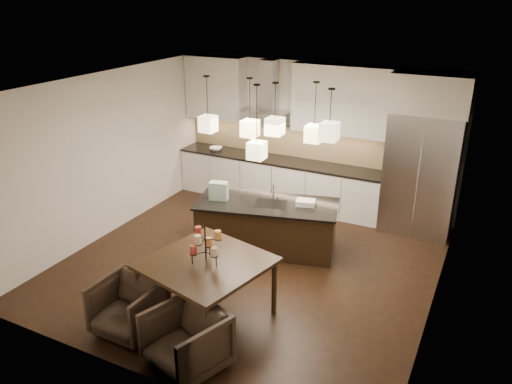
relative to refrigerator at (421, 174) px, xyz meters
The scene contains 37 objects.
floor 3.35m from the refrigerator, 131.42° to the right, with size 5.50×5.50×0.02m, color black.
ceiling 3.62m from the refrigerator, 131.42° to the right, with size 5.50×5.50×0.02m, color white.
wall_back 2.16m from the refrigerator, 169.74° to the left, with size 5.50×0.02×2.80m, color silver.
wall_front 5.56m from the refrigerator, 112.22° to the right, with size 5.50×0.02×2.80m, color silver.
wall_left 5.42m from the refrigerator, 153.91° to the right, with size 0.02×5.50×2.80m, color silver.
wall_right 2.49m from the refrigerator, 74.50° to the right, with size 0.02×5.50×2.80m, color silver.
refrigerator is the anchor object (origin of this frame).
fridge_panel 1.40m from the refrigerator, ahead, with size 1.26×0.72×0.65m, color silver.
lower_cabinets 2.80m from the refrigerator, behind, with size 4.21×0.62×0.88m, color silver.
countertop 2.73m from the refrigerator, behind, with size 4.21×0.66×0.04m, color black.
backsplash 2.75m from the refrigerator, behind, with size 4.21×0.02×0.63m, color #DAC088.
upper_cab_left 4.35m from the refrigerator, behind, with size 1.25×0.35×1.25m, color silver.
upper_cab_right 1.91m from the refrigerator, behind, with size 1.86×0.35×1.25m, color silver.
hood_canopy 3.09m from the refrigerator, behind, with size 0.90×0.52×0.24m, color #B7B7BA.
hood_chimney 3.28m from the refrigerator, behind, with size 0.30×0.28×0.96m, color #B7B7BA.
fruit_bowl 4.13m from the refrigerator, behind, with size 0.26×0.26×0.06m, color silver.
island_body 2.84m from the refrigerator, 139.30° to the right, with size 2.23×0.89×0.78m, color black.
island_top 2.77m from the refrigerator, 139.30° to the right, with size 2.30×0.96×0.04m, color black.
faucet 2.64m from the refrigerator, 140.18° to the right, with size 0.09×0.21×0.34m, color silver, non-canonical shape.
tote_bag 3.51m from the refrigerator, 144.91° to the right, with size 0.30×0.16×0.30m, color #256040.
food_container 2.20m from the refrigerator, 133.10° to the right, with size 0.30×0.21×0.09m, color silver.
dining_table 4.38m from the refrigerator, 116.96° to the right, with size 1.40×1.40×0.84m, color black, non-canonical shape.
candelabra 4.33m from the refrigerator, 116.96° to the right, with size 0.40×0.40×0.49m, color black, non-canonical shape.
candle_a 4.30m from the refrigerator, 114.93° to the right, with size 0.09×0.09×0.11m, color beige.
candle_b 4.22m from the refrigerator, 118.43° to the right, with size 0.09×0.09×0.11m, color #E08741.
candle_c 4.48m from the refrigerator, 117.52° to the right, with size 0.09×0.09×0.11m, color #A03326.
candle_d 4.21m from the refrigerator, 115.66° to the right, with size 0.09×0.09×0.11m, color #E08741.
candle_e 4.35m from the refrigerator, 118.89° to the right, with size 0.09×0.09×0.11m, color #A03326.
candle_f 4.47m from the refrigerator, 116.23° to the right, with size 0.09×0.09×0.11m, color beige.
armchair_left 5.34m from the refrigerator, 120.64° to the right, with size 0.76×0.78×0.71m, color black.
armchair_right 5.12m from the refrigerator, 109.22° to the right, with size 0.79×0.81×0.74m, color black.
pendant_a 3.76m from the refrigerator, 148.81° to the right, with size 0.24×0.24×0.26m, color beige.
pendant_b 3.13m from the refrigerator, 144.30° to the right, with size 0.24×0.24×0.26m, color beige.
pendant_c 2.92m from the refrigerator, 134.86° to the right, with size 0.24×0.24×0.26m, color beige.
pendant_d 2.34m from the refrigerator, 131.06° to the right, with size 0.24×0.24×0.26m, color beige.
pendant_e 2.52m from the refrigerator, 117.36° to the right, with size 0.24×0.24×0.26m, color beige.
pendant_f 3.11m from the refrigerator, 133.65° to the right, with size 0.24×0.24×0.26m, color beige.
Camera 1 is at (3.17, -6.13, 4.06)m, focal length 35.00 mm.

